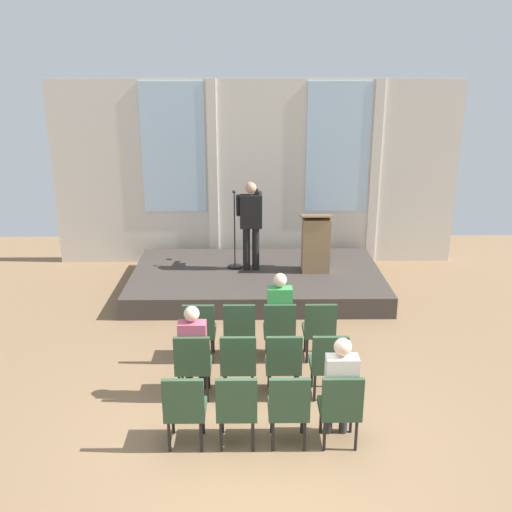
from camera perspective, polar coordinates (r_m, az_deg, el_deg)
The scene contains 21 objects.
ground_plane at distance 7.01m, azimuth 0.66°, elevation -18.28°, with size 17.25×17.25×0.00m, color #846647.
rear_partition at distance 12.44m, azimuth 0.10°, elevation 8.33°, with size 8.68×0.14×3.94m.
stage_platform at distance 11.25m, azimuth 0.08°, elevation -2.41°, with size 4.81×2.88×0.38m, color #3F3833.
speaker at distance 10.99m, azimuth -0.52°, elevation 3.64°, with size 0.50×0.69×1.73m.
mic_stand at distance 11.29m, azimuth -2.11°, elevation 0.49°, with size 0.28×0.28×1.56m.
lectern at distance 11.10m, azimuth 5.94°, elevation 1.26°, with size 0.60×0.48×1.16m.
chair_r0_c0 at distance 8.51m, azimuth -5.63°, elevation -7.10°, with size 0.46×0.44×0.94m.
chair_r0_c1 at distance 8.48m, azimuth -1.65°, elevation -7.11°, with size 0.46×0.44×0.94m.
chair_r0_c2 at distance 8.49m, azimuth 2.34°, elevation -7.09°, with size 0.46×0.44×0.94m.
audience_r0_c2 at distance 8.47m, azimuth 2.33°, elevation -5.52°, with size 0.36×0.39×1.36m.
chair_r0_c3 at distance 8.54m, azimuth 6.30°, elevation -7.03°, with size 0.46×0.44×0.94m.
chair_r1_c0 at distance 7.61m, azimuth -6.26°, elevation -10.40°, with size 0.46×0.44×0.94m.
audience_r1_c0 at distance 7.59m, azimuth -6.25°, elevation -8.88°, with size 0.36×0.39×1.29m.
chair_r1_c1 at distance 7.57m, azimuth -1.76°, elevation -10.43°, with size 0.46×0.44×0.94m.
chair_r1_c2 at distance 7.58m, azimuth 2.74°, elevation -10.40°, with size 0.46×0.44×0.94m.
chair_r1_c3 at distance 7.64m, azimuth 7.21°, elevation -10.31°, with size 0.46×0.44×0.94m.
chair_r2_c0 at distance 6.73m, azimuth -7.08°, elevation -14.58°, with size 0.46×0.44×0.94m.
chair_r2_c1 at distance 6.70m, azimuth -1.92°, elevation -14.65°, with size 0.46×0.44×0.94m.
chair_r2_c2 at distance 6.71m, azimuth 3.26°, elevation -14.60°, with size 0.46×0.44×0.94m.
chair_r2_c3 at distance 6.77m, azimuth 8.38°, elevation -14.44°, with size 0.46×0.44×0.94m.
audience_r2_c3 at distance 6.73m, azimuth 8.36°, elevation -12.57°, with size 0.36×0.39×1.34m.
Camera 1 is at (-0.15, -5.62, 4.18)m, focal length 40.31 mm.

